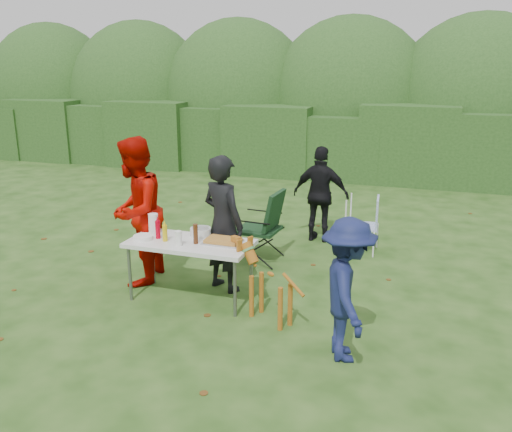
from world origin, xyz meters
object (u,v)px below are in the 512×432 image
(child, at_px, (347,290))
(dog, at_px, (271,285))
(camping_chair, at_px, (258,225))
(person_cook, at_px, (223,224))
(ketchup_bottle, at_px, (158,230))
(person_red_jacket, at_px, (135,212))
(mustard_bottle, at_px, (165,233))
(beer_bottle, at_px, (196,234))
(person_black_puffy, at_px, (321,194))
(lawn_chair, at_px, (362,224))
(folding_table, at_px, (190,246))
(paper_towel_roll, at_px, (153,224))

(child, distance_m, dog, 1.09)
(dog, relative_size, camping_chair, 0.85)
(person_cook, xyz_separation_m, ketchup_bottle, (-0.68, -0.44, -0.02))
(person_red_jacket, xyz_separation_m, mustard_bottle, (0.61, -0.36, -0.12))
(mustard_bottle, distance_m, beer_bottle, 0.39)
(person_black_puffy, distance_m, mustard_bottle, 3.07)
(person_cook, distance_m, mustard_bottle, 0.74)
(person_black_puffy, bearing_deg, person_cook, 75.63)
(person_red_jacket, relative_size, lawn_chair, 2.22)
(lawn_chair, bearing_deg, ketchup_bottle, 43.79)
(camping_chair, height_order, beer_bottle, camping_chair)
(person_red_jacket, bearing_deg, camping_chair, 124.84)
(person_red_jacket, distance_m, camping_chair, 1.81)
(beer_bottle, bearing_deg, folding_table, 157.06)
(person_black_puffy, bearing_deg, camping_chair, 64.53)
(person_red_jacket, bearing_deg, folding_table, 62.47)
(lawn_chair, distance_m, paper_towel_roll, 3.26)
(child, xyz_separation_m, camping_chair, (-1.67, 2.28, -0.18))
(lawn_chair, distance_m, mustard_bottle, 3.23)
(ketchup_bottle, bearing_deg, camping_chair, 63.40)
(person_cook, height_order, person_red_jacket, person_red_jacket)
(person_cook, bearing_deg, lawn_chair, -101.36)
(child, bearing_deg, person_cook, 36.82)
(child, distance_m, mustard_bottle, 2.41)
(folding_table, bearing_deg, paper_towel_roll, 167.14)
(ketchup_bottle, bearing_deg, child, -16.89)
(dog, height_order, camping_chair, camping_chair)
(folding_table, distance_m, person_red_jacket, 0.98)
(person_black_puffy, distance_m, ketchup_bottle, 3.07)
(person_cook, distance_m, dog, 1.16)
(child, height_order, paper_towel_roll, child)
(folding_table, relative_size, lawn_chair, 1.74)
(camping_chair, bearing_deg, ketchup_bottle, 67.32)
(dog, bearing_deg, person_red_jacket, 12.18)
(folding_table, height_order, child, child)
(person_black_puffy, bearing_deg, beer_bottle, 75.49)
(folding_table, xyz_separation_m, child, (2.02, -0.75, 0.03))
(person_cook, xyz_separation_m, beer_bottle, (-0.16, -0.47, -0.01))
(person_red_jacket, bearing_deg, paper_towel_roll, 55.51)
(folding_table, bearing_deg, mustard_bottle, -165.22)
(person_red_jacket, height_order, camping_chair, person_red_jacket)
(child, relative_size, ketchup_bottle, 6.49)
(dog, bearing_deg, mustard_bottle, 19.94)
(lawn_chair, bearing_deg, person_cook, 48.94)
(person_black_puffy, relative_size, lawn_chair, 1.79)
(mustard_bottle, bearing_deg, beer_bottle, 5.19)
(child, bearing_deg, dog, 42.30)
(beer_bottle, bearing_deg, lawn_chair, 56.67)
(person_cook, height_order, lawn_chair, person_cook)
(beer_bottle, bearing_deg, dog, -12.01)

